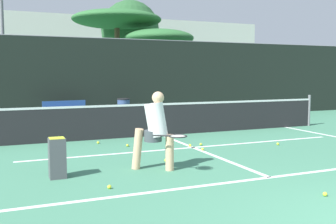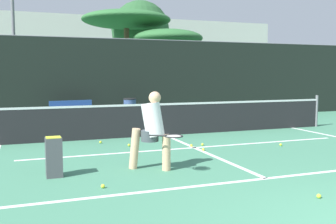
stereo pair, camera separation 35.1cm
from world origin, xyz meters
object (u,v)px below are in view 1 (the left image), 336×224
at_px(player_practicing, 155,128).
at_px(trash_bin, 124,110).
at_px(courtside_bench, 65,112).
at_px(ball_hopper, 57,157).
at_px(parked_car, 1,102).

xyz_separation_m(player_practicing, trash_bin, (1.47, 7.11, -0.35)).
height_order(player_practicing, trash_bin, player_practicing).
bearing_deg(courtside_bench, player_practicing, -91.97).
distance_m(ball_hopper, parked_car, 11.03).
bearing_deg(trash_bin, player_practicing, -101.69).
relative_size(courtside_bench, parked_car, 0.35).
xyz_separation_m(ball_hopper, trash_bin, (3.25, 6.98, 0.08)).
height_order(player_practicing, ball_hopper, player_practicing).
relative_size(player_practicing, parked_car, 0.34).
bearing_deg(player_practicing, ball_hopper, -151.82).
height_order(ball_hopper, parked_car, parked_car).
bearing_deg(courtside_bench, trash_bin, -7.15).
distance_m(courtside_bench, parked_car, 4.51).
bearing_deg(trash_bin, courtside_bench, 179.92).
xyz_separation_m(courtside_bench, parked_car, (-2.06, 4.01, 0.16)).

